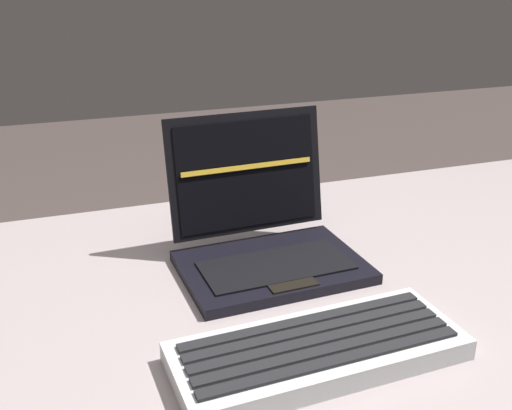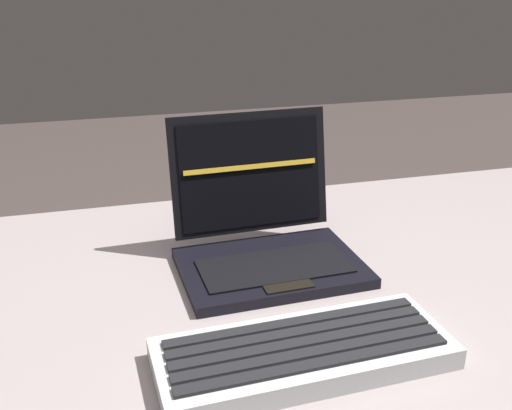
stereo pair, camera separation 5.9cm
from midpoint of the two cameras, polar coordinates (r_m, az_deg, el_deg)
The scene contains 3 objects.
desk at distance 0.91m, azimuth 2.80°, elevation -12.89°, with size 1.71×0.78×0.70m.
laptop_front at distance 0.93m, azimuth 2.63°, elevation -2.97°, with size 0.27×0.23×0.22m.
external_keyboard at distance 0.73m, azimuth 7.12°, elevation -13.54°, with size 0.35×0.15×0.03m.
Camera 2 is at (-0.21, -0.71, 1.14)m, focal length 42.76 mm.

